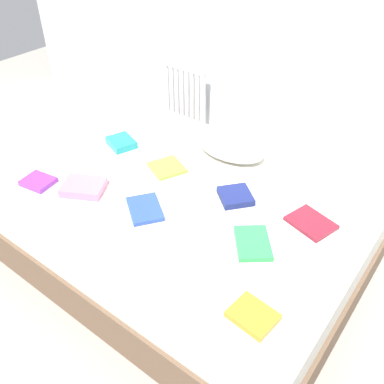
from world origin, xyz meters
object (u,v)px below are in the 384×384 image
object	(u,v)px
textbook_teal	(121,143)
textbook_green	(253,243)
textbook_maroon	(311,223)
textbook_pink	(84,187)
radiator	(184,96)
textbook_lime	(167,168)
textbook_purple	(38,182)
textbook_blue	(145,209)
pillow	(231,147)
textbook_navy	(235,196)
textbook_orange	(253,316)
bed	(187,227)

from	to	relation	value
textbook_teal	textbook_green	world-z (taller)	textbook_teal
textbook_teal	textbook_maroon	size ratio (longest dim) A/B	0.82
textbook_pink	textbook_green	size ratio (longest dim) A/B	1.00
radiator	textbook_lime	distance (m)	1.30
textbook_pink	textbook_lime	world-z (taller)	textbook_pink
textbook_purple	textbook_blue	distance (m)	0.69
pillow	textbook_teal	bearing A→B (deg)	-150.75
textbook_lime	textbook_navy	bearing A→B (deg)	25.33
textbook_teal	textbook_navy	distance (m)	0.91
textbook_pink	textbook_navy	bearing A→B (deg)	3.54
pillow	textbook_navy	bearing A→B (deg)	-53.73
textbook_teal	textbook_pink	world-z (taller)	same
textbook_purple	textbook_blue	xyz separation A→B (m)	(0.66, 0.19, -0.00)
textbook_teal	textbook_blue	world-z (taller)	textbook_teal
textbook_green	textbook_blue	bearing A→B (deg)	-117.18
textbook_purple	textbook_navy	distance (m)	1.14
textbook_lime	textbook_blue	bearing A→B (deg)	-42.11
radiator	textbook_pink	bearing A→B (deg)	-72.84
textbook_orange	textbook_maroon	size ratio (longest dim) A/B	0.82
textbook_purple	textbook_lime	distance (m)	0.76
textbook_pink	textbook_orange	distance (m)	1.22
textbook_blue	textbook_navy	distance (m)	0.50
radiator	pillow	size ratio (longest dim) A/B	1.18
radiator	textbook_green	distance (m)	1.98
pillow	textbook_blue	size ratio (longest dim) A/B	2.00
textbook_teal	textbook_green	size ratio (longest dim) A/B	0.79
bed	textbook_navy	world-z (taller)	textbook_navy
textbook_blue	textbook_pink	bearing A→B (deg)	-133.26
textbook_maroon	textbook_navy	bearing A→B (deg)	-156.23
textbook_green	textbook_maroon	size ratio (longest dim) A/B	1.03
pillow	textbook_maroon	xyz separation A→B (m)	(0.70, -0.32, -0.04)
bed	textbook_blue	world-z (taller)	textbook_blue
textbook_teal	textbook_pink	xyz separation A→B (m)	(0.18, -0.48, -0.00)
textbook_orange	radiator	bearing A→B (deg)	140.81
radiator	textbook_teal	world-z (taller)	radiator
textbook_teal	textbook_lime	distance (m)	0.42
radiator	textbook_purple	bearing A→B (deg)	-82.65
radiator	textbook_purple	world-z (taller)	radiator
bed	textbook_green	xyz separation A→B (m)	(0.51, -0.13, 0.27)
textbook_navy	radiator	bearing A→B (deg)	88.00
textbook_green	textbook_orange	world-z (taller)	textbook_orange
textbook_lime	pillow	bearing A→B (deg)	85.36
textbook_pink	textbook_maroon	distance (m)	1.26
textbook_pink	bed	bearing A→B (deg)	5.85
radiator	textbook_maroon	size ratio (longest dim) A/B	2.42
textbook_navy	textbook_orange	world-z (taller)	textbook_navy
textbook_teal	textbook_green	bearing A→B (deg)	6.58
textbook_maroon	textbook_pink	bearing A→B (deg)	-139.97
radiator	textbook_maroon	distance (m)	1.92
textbook_orange	textbook_maroon	world-z (taller)	textbook_orange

